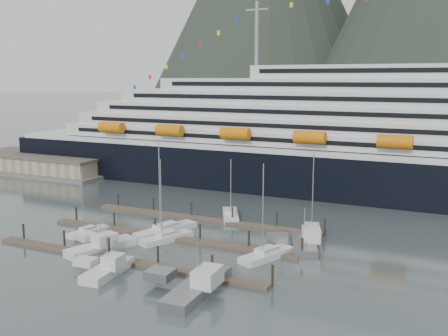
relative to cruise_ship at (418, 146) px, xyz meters
The scene contains 16 objects.
ground 63.76m from the cruise_ship, 118.66° to the right, with size 1600.00×1600.00×0.00m, color #475454.
cruise_ship is the anchor object (origin of this frame).
warehouse 103.31m from the cruise_ship, behind, with size 46.00×20.00×5.80m.
dock_near 74.63m from the cruise_ship, 118.31° to the right, with size 48.18×2.28×3.20m.
dock_mid 63.65m from the cruise_ship, 123.96° to the right, with size 48.18×2.28×3.20m.
dock_far 53.59m from the cruise_ship, 131.95° to the right, with size 48.18×2.28×3.20m.
sailboat_a 75.25m from the cruise_ship, 131.07° to the right, with size 3.71×8.22×12.07m.
sailboat_c 64.29m from the cruise_ship, 122.82° to the right, with size 6.15×10.09×14.62m.
sailboat_d 62.63m from the cruise_ship, 126.72° to the right, with size 6.66×12.87×17.67m.
sailboat_f 48.00m from the cruise_ship, 131.38° to the right, with size 7.13×10.14×12.44m.
sailboat_g 42.98m from the cruise_ship, 108.22° to the right, with size 5.50×11.09×16.27m.
sailboat_h 57.38m from the cruise_ship, 106.22° to the right, with size 6.20×10.38×15.43m.
trawler_a 75.31m from the cruise_ship, 123.38° to the right, with size 9.49×12.21×6.45m.
trawler_b 78.41m from the cruise_ship, 115.65° to the right, with size 7.57×9.92×6.24m.
trawler_c 73.38m from the cruise_ship, 105.35° to the right, with size 10.24×14.52×7.34m.
trawler_e 49.66m from the cruise_ship, 104.54° to the right, with size 9.83×11.89×7.36m.
Camera 1 is at (42.05, -71.04, 27.38)m, focal length 42.00 mm.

